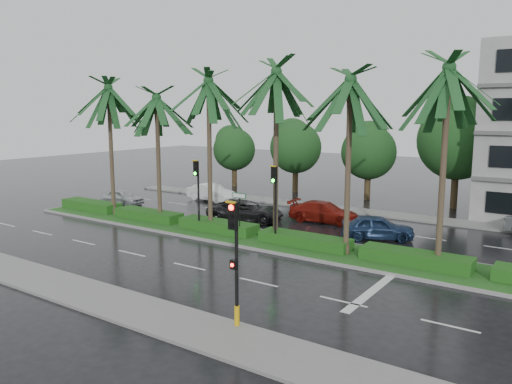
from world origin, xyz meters
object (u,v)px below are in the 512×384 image
Objects in this scene: signal_median_left at (197,185)px; street_sign at (239,204)px; car_red at (324,212)px; car_blue at (378,227)px; car_white at (211,192)px; car_darkgrey at (245,211)px; car_silver at (123,197)px; signal_near at (235,259)px.

street_sign is (3.00, 0.18, -0.87)m from signal_median_left.
car_red is 1.15× the size of car_blue.
car_white reaches higher than car_darkgrey.
signal_median_left is at bearing -140.71° from car_white.
signal_median_left reaches higher than car_silver.
signal_median_left reaches higher than car_red.
car_white is at bearing 51.01° from car_blue.
street_sign reaches higher than car_white.
signal_median_left is at bearing 135.91° from signal_near.
signal_median_left is 0.85× the size of car_darkgrey.
car_white is at bearing 33.63° from car_darkgrey.
car_silver is 0.72× the size of car_darkgrey.
car_blue is (15.97, -4.34, -0.01)m from car_white.
car_red is at bearing 74.25° from street_sign.
car_red is (4.50, 2.78, -0.02)m from car_darkgrey.
street_sign is 14.69m from car_silver.
car_blue is (9.10, 0.45, -0.01)m from car_darkgrey.
signal_near is 1.18× the size of car_silver.
signal_median_left is at bearing 92.90° from car_blue.
car_red is at bearing -79.73° from car_darkgrey.
signal_near is at bearing -168.55° from car_red.
signal_median_left is at bearing 152.47° from car_darkgrey.
car_blue is at bearing -122.10° from car_red.
car_blue is (6.57, 4.63, -1.42)m from street_sign.
car_darkgrey is (11.61, 0.55, 0.09)m from car_silver.
signal_median_left is 1.18× the size of car_silver.
signal_median_left reaches higher than signal_near.
car_red is at bearing 39.32° from car_blue.
signal_near reaches higher than car_silver.
car_red is 5.16m from car_blue.
car_blue is (20.72, 1.00, 0.08)m from car_silver.
car_blue is at bearing -108.65° from car_darkgrey.
street_sign reaches higher than car_red.
car_darkgrey is 1.24× the size of car_blue.
car_silver is 0.89× the size of car_blue.
car_silver is 7.15m from car_white.
street_sign is 0.63× the size of car_blue.
street_sign is 5.09m from car_darkgrey.
signal_median_left is at bearing 140.00° from car_red.
signal_near is 14.61m from car_blue.
street_sign is at bearing -170.20° from car_darkgrey.
signal_median_left is at bearing -113.22° from car_silver.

